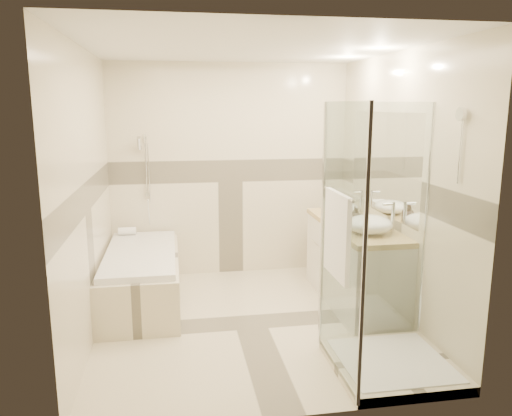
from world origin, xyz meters
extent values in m
cube|color=#C2B79A|center=(0.00, 0.00, -0.01)|extent=(2.80, 3.00, 0.01)
cube|color=silver|center=(0.00, 0.00, 2.50)|extent=(2.80, 3.00, 0.01)
cube|color=beige|center=(0.00, 1.50, 1.25)|extent=(2.80, 0.01, 2.50)
cube|color=beige|center=(0.00, -1.50, 1.25)|extent=(2.80, 0.01, 2.50)
cube|color=beige|center=(-1.40, 0.00, 1.25)|extent=(0.01, 3.00, 2.50)
cube|color=beige|center=(1.40, 0.00, 1.25)|extent=(0.01, 3.00, 2.50)
cube|color=white|center=(1.39, 0.30, 1.45)|extent=(0.01, 1.60, 1.00)
cylinder|color=silver|center=(-0.97, 1.47, 1.35)|extent=(0.02, 0.02, 0.70)
cube|color=beige|center=(-1.02, 0.65, 0.25)|extent=(0.75, 1.70, 0.50)
cube|color=silver|center=(-1.02, 0.65, 0.53)|extent=(0.69, 1.60, 0.06)
ellipsoid|color=silver|center=(-1.02, 0.65, 0.48)|extent=(0.56, 1.40, 0.16)
cube|color=silver|center=(1.12, 0.30, 0.40)|extent=(0.55, 1.60, 0.80)
cylinder|color=silver|center=(0.83, -0.10, 0.55)|extent=(0.01, 0.24, 0.01)
cylinder|color=silver|center=(0.83, 0.70, 0.55)|extent=(0.01, 0.24, 0.01)
cube|color=tan|center=(1.12, 0.30, 0.83)|extent=(0.57, 1.62, 0.05)
cube|color=beige|center=(0.95, -1.05, 0.04)|extent=(0.90, 0.90, 0.08)
cube|color=silver|center=(0.95, -1.05, 0.09)|extent=(0.80, 0.80, 0.01)
cube|color=white|center=(0.51, -1.05, 1.04)|extent=(0.01, 0.90, 2.00)
cube|color=white|center=(0.95, -0.61, 1.04)|extent=(0.90, 0.01, 2.00)
cylinder|color=silver|center=(0.50, -1.50, 1.04)|extent=(0.03, 0.03, 2.00)
cylinder|color=silver|center=(0.50, -0.60, 1.04)|extent=(0.03, 0.03, 2.00)
cylinder|color=silver|center=(1.40, -0.60, 1.04)|extent=(0.03, 0.03, 2.00)
cylinder|color=silver|center=(1.36, -1.05, 1.95)|extent=(0.03, 0.10, 0.10)
cylinder|color=silver|center=(0.47, -1.05, 1.40)|extent=(0.02, 0.60, 0.02)
cube|color=white|center=(0.47, -1.05, 1.10)|extent=(0.04, 0.48, 0.62)
ellipsoid|color=white|center=(1.10, 0.69, 0.92)|extent=(0.37, 0.37, 0.15)
ellipsoid|color=white|center=(1.10, -0.11, 0.93)|extent=(0.42, 0.42, 0.17)
cylinder|color=silver|center=(1.33, 0.69, 0.98)|extent=(0.03, 0.03, 0.26)
cylinder|color=silver|center=(1.28, 0.69, 1.09)|extent=(0.09, 0.02, 0.02)
cylinder|color=silver|center=(1.33, -0.11, 0.99)|extent=(0.03, 0.03, 0.29)
cylinder|color=silver|center=(1.28, -0.11, 1.12)|extent=(0.10, 0.02, 0.02)
imported|color=black|center=(1.10, 0.28, 0.94)|extent=(0.10, 0.11, 0.18)
imported|color=black|center=(1.10, 0.24, 0.93)|extent=(0.17, 0.17, 0.17)
cube|color=white|center=(1.10, 0.95, 0.89)|extent=(0.19, 0.28, 0.09)
cylinder|color=white|center=(-1.21, 1.34, 0.60)|extent=(0.20, 0.09, 0.09)
camera|label=1|loc=(-0.67, -4.36, 2.00)|focal=35.00mm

